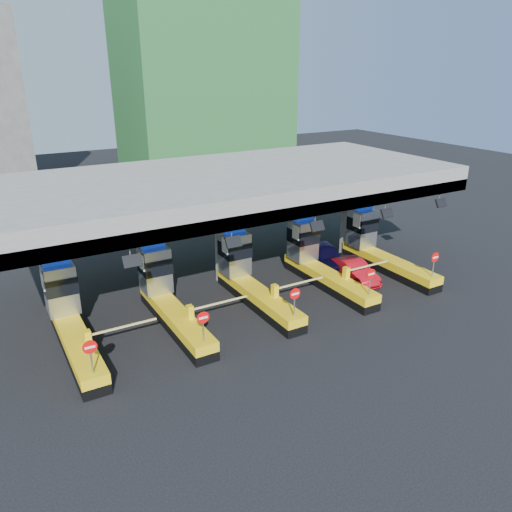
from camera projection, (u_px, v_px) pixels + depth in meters
ground at (250, 299)px, 29.33m from camera, size 120.00×120.00×0.00m
toll_canopy at (225, 187)px, 29.44m from camera, size 28.00×12.09×7.00m
toll_lane_far_left at (69, 316)px, 24.38m from camera, size 4.43×8.00×4.16m
toll_lane_left at (166, 294)px, 26.72m from camera, size 4.43×8.00×4.16m
toll_lane_center at (247, 276)px, 29.06m from camera, size 4.43×8.00×4.16m
toll_lane_right at (316, 260)px, 31.39m from camera, size 4.43×8.00×4.16m
toll_lane_far_right at (376, 246)px, 33.73m from camera, size 4.43×8.00×4.16m
bg_building_scaffold at (202, 54)px, 55.74m from camera, size 18.00×12.00×28.00m
van at (325, 255)px, 33.80m from camera, size 3.05×5.03×1.60m
red_car at (354, 271)px, 31.61m from camera, size 1.92×4.24×1.35m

